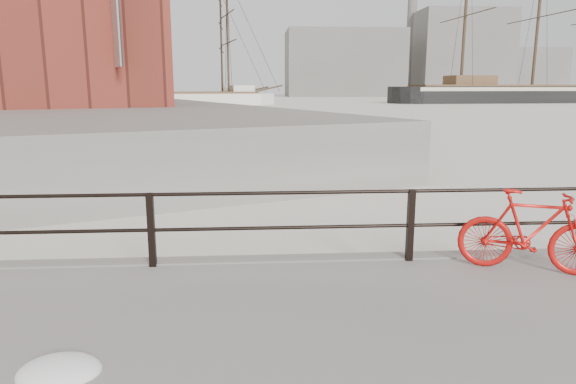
# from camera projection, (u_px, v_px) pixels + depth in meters

# --- Properties ---
(far_quay) EXTENTS (78.44, 148.07, 1.80)m
(far_quay) POSITION_uv_depth(u_px,v_px,m) (18.00, 99.00, 75.09)
(far_quay) COLOR gray
(far_quay) RESTS_ON ground
(bicycle) EXTENTS (1.76, 0.91, 1.08)m
(bicycle) POSITION_uv_depth(u_px,v_px,m) (532.00, 231.00, 6.60)
(bicycle) COLOR red
(bicycle) RESTS_ON promenade
(barque_black) EXTENTS (58.23, 22.92, 32.45)m
(barque_black) POSITION_uv_depth(u_px,v_px,m) (530.00, 103.00, 88.20)
(barque_black) COLOR black
(barque_black) RESTS_ON ground
(schooner_mid) EXTENTS (31.41, 18.88, 21.06)m
(schooner_mid) POSITION_uv_depth(u_px,v_px,m) (185.00, 105.00, 75.92)
(schooner_mid) COLOR silver
(schooner_mid) RESTS_ON ground
(schooner_left) EXTENTS (25.34, 11.56, 19.14)m
(schooner_left) POSITION_uv_depth(u_px,v_px,m) (187.00, 104.00, 81.69)
(schooner_left) COLOR beige
(schooner_left) RESTS_ON ground
(apartment_brick) EXTENTS (27.87, 22.90, 21.20)m
(apartment_brick) POSITION_uv_depth(u_px,v_px,m) (5.00, 37.00, 102.75)
(apartment_brick) COLOR brown
(apartment_brick) RESTS_ON far_quay
(industrial_west) EXTENTS (32.00, 18.00, 18.00)m
(industrial_west) POSITION_uv_depth(u_px,v_px,m) (344.00, 64.00, 143.90)
(industrial_west) COLOR gray
(industrial_west) RESTS_ON ground
(industrial_mid) EXTENTS (26.00, 20.00, 24.00)m
(industrial_mid) POSITION_uv_depth(u_px,v_px,m) (459.00, 54.00, 150.51)
(industrial_mid) COLOR gray
(industrial_mid) RESTS_ON ground
(industrial_east) EXTENTS (20.00, 16.00, 14.00)m
(industrial_east) POSITION_uv_depth(u_px,v_px,m) (524.00, 72.00, 157.94)
(industrial_east) COLOR gray
(industrial_east) RESTS_ON ground
(smokestack) EXTENTS (2.80, 2.80, 44.00)m
(smokestack) POSITION_uv_depth(u_px,v_px,m) (412.00, 20.00, 152.52)
(smokestack) COLOR gray
(smokestack) RESTS_ON ground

